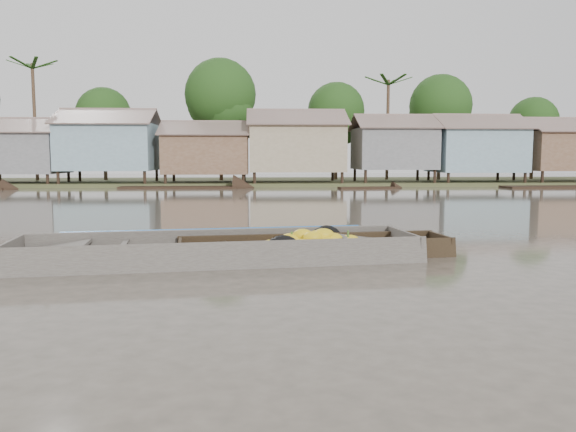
{
  "coord_description": "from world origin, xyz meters",
  "views": [
    {
      "loc": [
        -0.42,
        -10.4,
        2.01
      ],
      "look_at": [
        0.26,
        1.1,
        0.8
      ],
      "focal_mm": 35.0,
      "sensor_mm": 36.0,
      "label": 1
    }
  ],
  "objects": [
    {
      "name": "riverbank",
      "position": [
        3.03,
        31.86,
        3.07
      ],
      "size": [
        120.0,
        12.47,
        10.22
      ],
      "color": "#384723",
      "rests_on": "ground"
    },
    {
      "name": "viewer_boat",
      "position": [
        -1.1,
        0.53,
        0.07
      ],
      "size": [
        7.99,
        2.99,
        0.63
      ],
      "rotation": [
        0.0,
        0.0,
        0.12
      ],
      "color": "#403A36",
      "rests_on": "ground"
    },
    {
      "name": "distant_boats",
      "position": [
        7.15,
        24.28,
        -0.05
      ],
      "size": [
        48.44,
        15.07,
        0.35
      ],
      "color": "black",
      "rests_on": "ground"
    },
    {
      "name": "ground",
      "position": [
        0.0,
        0.0,
        0.0
      ],
      "size": [
        120.0,
        120.0,
        0.0
      ],
      "primitive_type": "plane",
      "color": "#474136",
      "rests_on": "ground"
    },
    {
      "name": "banana_boat",
      "position": [
        0.73,
        0.87,
        0.15
      ],
      "size": [
        5.68,
        1.97,
        0.8
      ],
      "rotation": [
        0.0,
        0.0,
        0.12
      ],
      "color": "black",
      "rests_on": "ground"
    }
  ]
}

